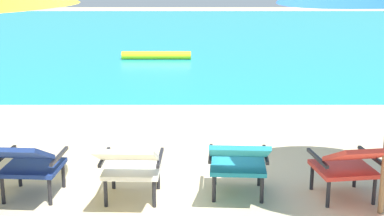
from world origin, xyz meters
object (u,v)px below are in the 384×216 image
Objects in this scene: swim_buoy at (159,55)px; lounge_chair_far_left at (28,161)px; lounge_chair_near_left at (132,163)px; lounge_chair_near_right at (241,160)px; lounge_chair_far_right at (354,163)px.

swim_buoy is 8.03m from lounge_chair_far_left.
lounge_chair_near_left is at bearing -3.19° from lounge_chair_far_left.
lounge_chair_far_left is (-0.69, -7.99, 0.31)m from swim_buoy.
lounge_chair_far_left and lounge_chair_near_left have the same top height.
lounge_chair_near_left is 0.99m from lounge_chair_near_right.
lounge_chair_near_right is at bearing 1.26° from lounge_chair_far_left.
lounge_chair_far_left and lounge_chair_far_right have the same top height.
lounge_chair_near_left is 0.94× the size of lounge_chair_far_right.
lounge_chair_near_left and lounge_chair_near_right have the same top height.
lounge_chair_far_right is (2.00, 0.02, 0.00)m from lounge_chair_near_left.
lounge_chair_far_right is at bearing -4.28° from lounge_chair_near_right.
lounge_chair_far_right is at bearing -0.65° from lounge_chair_far_left.
swim_buoy is 1.80× the size of lounge_chair_near_left.
lounge_chair_far_right is (2.27, -8.03, 0.31)m from swim_buoy.
lounge_chair_far_left and lounge_chair_near_right have the same top height.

